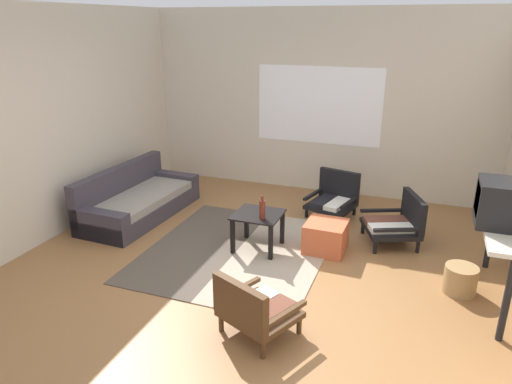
% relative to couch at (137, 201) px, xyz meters
% --- Properties ---
extents(ground_plane, '(7.80, 7.80, 0.00)m').
position_rel_couch_xyz_m(ground_plane, '(2.02, -1.13, -0.21)').
color(ground_plane, olive).
extents(far_wall_with_window, '(5.60, 0.13, 2.70)m').
position_rel_couch_xyz_m(far_wall_with_window, '(2.02, 1.93, 1.14)').
color(far_wall_with_window, beige).
rests_on(far_wall_with_window, ground).
extents(side_wall_left, '(0.12, 6.60, 2.70)m').
position_rel_couch_xyz_m(side_wall_left, '(-0.64, -0.83, 1.14)').
color(side_wall_left, beige).
rests_on(side_wall_left, ground).
extents(area_rug, '(1.97, 2.29, 0.01)m').
position_rel_couch_xyz_m(area_rug, '(1.68, -0.52, -0.20)').
color(area_rug, '#4C4238').
rests_on(area_rug, ground).
extents(couch, '(0.87, 1.85, 0.66)m').
position_rel_couch_xyz_m(couch, '(0.00, 0.00, 0.00)').
color(couch, '#38333D').
rests_on(couch, ground).
extents(coffee_table, '(0.53, 0.51, 0.44)m').
position_rel_couch_xyz_m(coffee_table, '(1.88, -0.38, 0.13)').
color(coffee_table, black).
rests_on(coffee_table, ground).
extents(armchair_by_window, '(0.69, 0.66, 0.59)m').
position_rel_couch_xyz_m(armchair_by_window, '(2.49, 0.96, 0.04)').
color(armchair_by_window, black).
rests_on(armchair_by_window, ground).
extents(armchair_striped_foreground, '(0.74, 0.72, 0.56)m').
position_rel_couch_xyz_m(armchair_striped_foreground, '(2.41, -1.91, 0.06)').
color(armchair_striped_foreground, '#472D19').
rests_on(armchair_striped_foreground, ground).
extents(armchair_corner, '(0.78, 0.80, 0.60)m').
position_rel_couch_xyz_m(armchair_corner, '(3.37, 0.35, 0.06)').
color(armchair_corner, black).
rests_on(armchair_corner, ground).
extents(ottoman_orange, '(0.46, 0.46, 0.35)m').
position_rel_couch_xyz_m(ottoman_orange, '(2.63, -0.16, -0.03)').
color(ottoman_orange, '#BC5633').
rests_on(ottoman_orange, ground).
extents(console_shelf, '(0.41, 1.44, 0.81)m').
position_rel_couch_xyz_m(console_shelf, '(4.34, -0.60, 0.50)').
color(console_shelf, beige).
rests_on(console_shelf, ground).
extents(crt_television, '(0.56, 0.43, 0.40)m').
position_rel_couch_xyz_m(crt_television, '(4.33, -0.71, 0.80)').
color(crt_television, black).
rests_on(crt_television, console_shelf).
extents(clay_vase, '(0.21, 0.21, 0.34)m').
position_rel_couch_xyz_m(clay_vase, '(4.34, -0.34, 0.73)').
color(clay_vase, '#935B38').
rests_on(clay_vase, console_shelf).
extents(glass_bottle, '(0.07, 0.07, 0.27)m').
position_rel_couch_xyz_m(glass_bottle, '(1.97, -0.49, 0.34)').
color(glass_bottle, '#5B2319').
rests_on(glass_bottle, coffee_table).
extents(wicker_basket, '(0.31, 0.31, 0.27)m').
position_rel_couch_xyz_m(wicker_basket, '(4.05, -0.58, -0.07)').
color(wicker_basket, '#9E7A4C').
rests_on(wicker_basket, ground).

